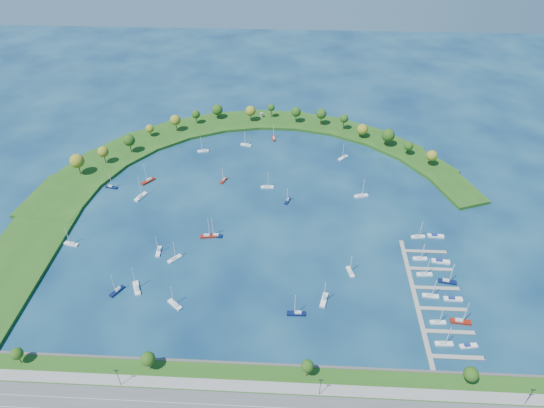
{
  "coord_description": "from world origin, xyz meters",
  "views": [
    {
      "loc": [
        16.46,
        -218.18,
        175.53
      ],
      "look_at": [
        5.0,
        5.0,
        4.0
      ],
      "focal_mm": 31.14,
      "sensor_mm": 36.0,
      "label": 1
    }
  ],
  "objects_px": {
    "moored_boat_15": "(224,180)",
    "docked_boat_11": "(436,236)",
    "moored_boat_3": "(71,243)",
    "docked_boat_4": "(430,295)",
    "moored_boat_10": "(175,258)",
    "moored_boat_0": "(296,313)",
    "docked_boat_6": "(424,274)",
    "moored_boat_4": "(117,291)",
    "moored_boat_2": "(246,144)",
    "moored_boat_5": "(208,236)",
    "harbor_tower": "(262,115)",
    "docked_boat_3": "(461,321)",
    "moored_boat_18": "(148,181)",
    "docked_boat_7": "(447,281)",
    "moored_boat_17": "(137,288)",
    "docked_boat_10": "(418,236)",
    "moored_boat_6": "(274,138)",
    "moored_boat_19": "(361,195)",
    "docked_boat_2": "(438,322)",
    "docked_boat_8": "(420,258)",
    "moored_boat_8": "(175,304)",
    "docked_boat_9": "(441,261)",
    "docked_boat_0": "(444,343)",
    "moored_boat_12": "(111,187)",
    "moored_boat_1": "(267,187)",
    "moored_boat_13": "(203,151)",
    "docked_boat_1": "(468,346)",
    "moored_boat_16": "(343,157)",
    "dock_system": "(430,298)",
    "moored_boat_21": "(215,235)",
    "moored_boat_9": "(141,196)",
    "moored_boat_11": "(288,200)",
    "moored_boat_20": "(350,271)"
  },
  "relations": [
    {
      "from": "moored_boat_0",
      "to": "moored_boat_4",
      "type": "bearing_deg",
      "value": -7.04
    },
    {
      "from": "moored_boat_16",
      "to": "docked_boat_4",
      "type": "relative_size",
      "value": 1.05
    },
    {
      "from": "moored_boat_5",
      "to": "moored_boat_16",
      "type": "relative_size",
      "value": 1.09
    },
    {
      "from": "docked_boat_9",
      "to": "moored_boat_5",
      "type": "bearing_deg",
      "value": -179.84
    },
    {
      "from": "docked_boat_2",
      "to": "docked_boat_8",
      "type": "xyz_separation_m",
      "value": [
        -0.0,
        41.87,
        0.01
      ]
    },
    {
      "from": "moored_boat_5",
      "to": "docked_boat_9",
      "type": "bearing_deg",
      "value": -14.6
    },
    {
      "from": "moored_boat_10",
      "to": "docked_boat_7",
      "type": "relative_size",
      "value": 0.92
    },
    {
      "from": "moored_boat_9",
      "to": "docked_boat_0",
      "type": "distance_m",
      "value": 191.01
    },
    {
      "from": "moored_boat_13",
      "to": "moored_boat_21",
      "type": "xyz_separation_m",
      "value": [
        21.78,
        -90.48,
        0.03
      ]
    },
    {
      "from": "moored_boat_15",
      "to": "docked_boat_11",
      "type": "distance_m",
      "value": 134.93
    },
    {
      "from": "moored_boat_19",
      "to": "moored_boat_17",
      "type": "bearing_deg",
      "value": -159.95
    },
    {
      "from": "moored_boat_15",
      "to": "moored_boat_16",
      "type": "relative_size",
      "value": 0.86
    },
    {
      "from": "moored_boat_17",
      "to": "docked_boat_10",
      "type": "distance_m",
      "value": 153.59
    },
    {
      "from": "moored_boat_4",
      "to": "moored_boat_2",
      "type": "bearing_deg",
      "value": -167.87
    },
    {
      "from": "moored_boat_19",
      "to": "moored_boat_21",
      "type": "height_order",
      "value": "moored_boat_21"
    },
    {
      "from": "moored_boat_17",
      "to": "moored_boat_21",
      "type": "relative_size",
      "value": 1.09
    },
    {
      "from": "moored_boat_1",
      "to": "moored_boat_4",
      "type": "distance_m",
      "value": 114.53
    },
    {
      "from": "moored_boat_17",
      "to": "docked_boat_1",
      "type": "height_order",
      "value": "moored_boat_17"
    },
    {
      "from": "moored_boat_20",
      "to": "docked_boat_9",
      "type": "distance_m",
      "value": 49.08
    },
    {
      "from": "moored_boat_0",
      "to": "moored_boat_5",
      "type": "distance_m",
      "value": 72.13
    },
    {
      "from": "moored_boat_10",
      "to": "docked_boat_10",
      "type": "bearing_deg",
      "value": -36.26
    },
    {
      "from": "moored_boat_15",
      "to": "docked_boat_11",
      "type": "bearing_deg",
      "value": 89.64
    },
    {
      "from": "moored_boat_2",
      "to": "moored_boat_15",
      "type": "xyz_separation_m",
      "value": [
        -10.28,
        -46.19,
        -0.03
      ]
    },
    {
      "from": "moored_boat_10",
      "to": "docked_boat_3",
      "type": "distance_m",
      "value": 144.39
    },
    {
      "from": "moored_boat_18",
      "to": "docked_boat_7",
      "type": "distance_m",
      "value": 190.58
    },
    {
      "from": "moored_boat_21",
      "to": "docked_boat_0",
      "type": "distance_m",
      "value": 129.62
    },
    {
      "from": "moored_boat_3",
      "to": "docked_boat_11",
      "type": "relative_size",
      "value": 1.31
    },
    {
      "from": "moored_boat_0",
      "to": "moored_boat_11",
      "type": "relative_size",
      "value": 1.27
    },
    {
      "from": "moored_boat_6",
      "to": "moored_boat_1",
      "type": "bearing_deg",
      "value": 165.83
    },
    {
      "from": "moored_boat_1",
      "to": "moored_boat_15",
      "type": "xyz_separation_m",
      "value": [
        -28.81,
        6.08,
        -0.04
      ]
    },
    {
      "from": "docked_boat_0",
      "to": "docked_boat_3",
      "type": "xyz_separation_m",
      "value": [
        10.47,
        12.59,
        0.07
      ]
    },
    {
      "from": "moored_boat_12",
      "to": "moored_boat_3",
      "type": "bearing_deg",
      "value": -82.97
    },
    {
      "from": "harbor_tower",
      "to": "docked_boat_3",
      "type": "bearing_deg",
      "value": -61.7
    },
    {
      "from": "moored_boat_9",
      "to": "docked_boat_9",
      "type": "distance_m",
      "value": 179.72
    },
    {
      "from": "docked_boat_3",
      "to": "moored_boat_5",
      "type": "bearing_deg",
      "value": 162.39
    },
    {
      "from": "moored_boat_8",
      "to": "docked_boat_0",
      "type": "height_order",
      "value": "moored_boat_8"
    },
    {
      "from": "moored_boat_3",
      "to": "docked_boat_4",
      "type": "relative_size",
      "value": 1.02
    },
    {
      "from": "moored_boat_3",
      "to": "moored_boat_13",
      "type": "xyz_separation_m",
      "value": [
        55.92,
        101.43,
        -0.0
      ]
    },
    {
      "from": "moored_boat_13",
      "to": "docked_boat_11",
      "type": "relative_size",
      "value": 1.29
    },
    {
      "from": "docked_boat_7",
      "to": "moored_boat_2",
      "type": "bearing_deg",
      "value": 140.34
    },
    {
      "from": "moored_boat_6",
      "to": "moored_boat_19",
      "type": "height_order",
      "value": "moored_boat_19"
    },
    {
      "from": "dock_system",
      "to": "docked_boat_7",
      "type": "bearing_deg",
      "value": 45.81
    },
    {
      "from": "moored_boat_10",
      "to": "docked_boat_6",
      "type": "bearing_deg",
      "value": -48.82
    },
    {
      "from": "moored_boat_1",
      "to": "docked_boat_1",
      "type": "xyz_separation_m",
      "value": [
        95.25,
        -115.25,
        -0.32
      ]
    },
    {
      "from": "harbor_tower",
      "to": "moored_boat_15",
      "type": "distance_m",
      "value": 89.46
    },
    {
      "from": "moored_boat_5",
      "to": "moored_boat_15",
      "type": "bearing_deg",
      "value": 80.22
    },
    {
      "from": "docked_boat_0",
      "to": "moored_boat_12",
      "type": "bearing_deg",
      "value": 147.4
    },
    {
      "from": "moored_boat_10",
      "to": "moored_boat_0",
      "type": "bearing_deg",
      "value": -73.91
    },
    {
      "from": "moored_boat_8",
      "to": "docked_boat_9",
      "type": "height_order",
      "value": "moored_boat_8"
    },
    {
      "from": "docked_boat_2",
      "to": "moored_boat_18",
      "type": "bearing_deg",
      "value": 144.54
    }
  ]
}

